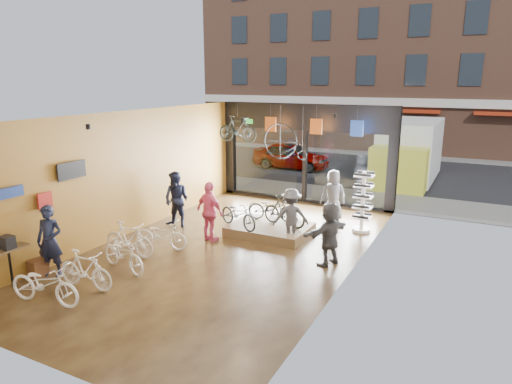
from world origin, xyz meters
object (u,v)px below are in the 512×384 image
Objects in this scene: display_bike_right at (272,208)px; sunglasses_rack at (363,202)px; penny_farthing at (287,143)px; hung_bike at (237,129)px; floor_bike_4 at (161,235)px; display_bike_mid at (284,212)px; floor_bike_3 at (129,239)px; customer_1 at (177,200)px; display_bike_left at (238,214)px; display_platform at (270,230)px; customer_2 at (210,212)px; customer_4 at (333,195)px; floor_bike_0 at (45,284)px; street_car at (291,156)px; floor_bike_2 at (123,254)px; customer_5 at (329,234)px; customer_3 at (291,216)px; box_truck at (407,153)px; floor_bike_1 at (85,270)px; customer_0 at (50,241)px.

display_bike_right is 0.81× the size of sunglasses_rack.
hung_bike is at bearing -173.55° from penny_farthing.
floor_bike_4 is 3.76m from display_bike_mid.
customer_1 is (-0.37, 2.68, 0.43)m from floor_bike_3.
customer_1 reaches higher than display_bike_left.
customer_1 is (-3.04, -0.67, 0.76)m from display_platform.
customer_2 is 1.14× the size of hung_bike.
display_platform is at bearing -132.35° from hung_bike.
hung_bike reaches higher than customer_4.
floor_bike_0 is 1.09× the size of penny_farthing.
street_car is 13.59m from floor_bike_3.
floor_bike_2 is at bearing -75.90° from customer_1.
customer_1 is at bearing 7.10° from customer_4.
customer_4 is at bearing -89.93° from hung_bike.
floor_bike_2 is at bearing -148.00° from floor_bike_3.
hung_bike is at bearing -7.69° from floor_bike_0.
display_bike_right is 0.94× the size of customer_5.
customer_5 is (5.40, -0.77, -0.07)m from customer_1.
display_bike_left is at bearing -18.14° from customer_3.
sunglasses_rack is (4.86, 7.83, 0.51)m from floor_bike_0.
display_bike_left is at bearing 143.30° from display_bike_right.
penny_farthing is (-1.42, 2.96, 1.69)m from customer_3.
floor_bike_4 is (0.43, 0.84, -0.06)m from floor_bike_3.
customer_4 reaches higher than floor_bike_3.
customer_1 is 1.15× the size of hung_bike.
customer_3 is at bearing -147.36° from sunglasses_rack.
box_truck is at bearing -34.54° from hung_bike.
floor_bike_2 is 7.36m from sunglasses_rack.
customer_2 is at bearing -135.13° from display_platform.
customer_4 is at bearing 33.87° from customer_1.
display_bike_mid is (-2.14, -9.08, -0.65)m from box_truck.
box_truck is 7.06m from customer_4.
customer_3 is (3.08, 2.17, 0.39)m from floor_bike_4.
floor_bike_4 is at bearing -174.11° from street_car.
customer_3 reaches higher than floor_bike_3.
display_platform is at bearing 11.91° from customer_1.
floor_bike_3 is 4.30m from display_platform.
floor_bike_0 is at bearing -107.74° from box_truck.
floor_bike_0 is at bearing -20.99° from customer_5.
floor_bike_4 is at bearing 137.10° from display_bike_right.
box_truck is 4.41× the size of customer_3.
floor_bike_1 is 8.39m from customer_4.
floor_bike_0 is 0.96× the size of customer_1.
street_car is 2.56× the size of penny_farthing.
display_platform is (2.19, 5.34, -0.31)m from floor_bike_1.
sunglasses_rack reaches higher than customer_5.
customer_3 is at bearing -136.61° from display_bike_right.
floor_bike_0 is 0.90× the size of sunglasses_rack.
display_bike_left is 1.63m from customer_3.
customer_0 reaches higher than floor_bike_3.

